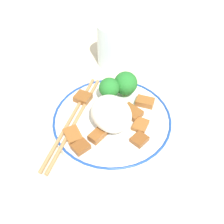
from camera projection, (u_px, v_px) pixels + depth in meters
ground_plane at (112, 125)px, 0.61m from camera, size 3.00×3.00×0.00m
plate at (112, 121)px, 0.60m from camera, size 0.23×0.23×0.02m
rice_mound at (111, 114)px, 0.57m from camera, size 0.08×0.07×0.06m
broccoli_back_left at (126, 83)px, 0.62m from camera, size 0.05×0.05×0.05m
broccoli_back_center at (109, 89)px, 0.61m from camera, size 0.04×0.04×0.05m
meat_near_front at (139, 139)px, 0.56m from camera, size 0.03×0.03×0.01m
meat_near_left at (146, 103)px, 0.62m from camera, size 0.04×0.04×0.01m
meat_near_right at (98, 135)px, 0.56m from camera, size 0.03×0.04×0.01m
meat_near_back at (132, 112)px, 0.60m from camera, size 0.04×0.04×0.01m
meat_on_rice_edge at (140, 125)px, 0.58m from camera, size 0.04×0.04×0.01m
meat_mid_left at (83, 98)px, 0.63m from camera, size 0.04×0.04×0.01m
meat_mid_right at (81, 147)px, 0.54m from camera, size 0.03×0.03×0.01m
meat_far_scatter at (72, 134)px, 0.56m from camera, size 0.04×0.03×0.01m
chopsticks at (73, 121)px, 0.59m from camera, size 0.17×0.20×0.01m
drinking_glass at (111, 44)px, 0.70m from camera, size 0.06×0.06×0.10m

